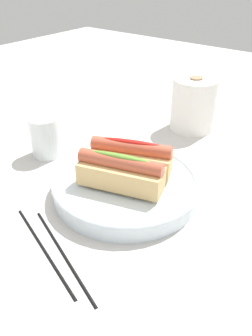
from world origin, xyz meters
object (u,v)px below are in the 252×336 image
object	(u,v)px
hotdog_back	(131,157)
chopstick_near	(63,253)
chopstick_far	(44,249)
water_glass	(46,138)
serving_bowl	(126,185)
paper_towel_roll	(193,104)
hotdog_front	(120,172)

from	to	relation	value
hotdog_back	chopstick_near	bearing A→B (deg)	-82.23
hotdog_back	chopstick_far	world-z (taller)	hotdog_back
hotdog_back	water_glass	xyz separation A→B (m)	(-0.22, -0.02, -0.02)
serving_bowl	chopstick_near	world-z (taller)	serving_bowl
serving_bowl	water_glass	bearing A→B (deg)	177.92
serving_bowl	chopstick_far	xyz separation A→B (m)	(-0.01, -0.19, -0.02)
hotdog_back	chopstick_far	bearing A→B (deg)	-90.45
serving_bowl	hotdog_back	size ratio (longest dim) A/B	1.74
paper_towel_roll	chopstick_near	bearing A→B (deg)	-83.26
hotdog_back	paper_towel_roll	distance (m)	0.30
chopstick_near	paper_towel_roll	bearing A→B (deg)	117.43
chopstick_far	serving_bowl	bearing A→B (deg)	105.58
serving_bowl	hotdog_back	bearing A→B (deg)	107.52
water_glass	chopstick_near	bearing A→B (deg)	-37.26
hotdog_back	chopstick_far	xyz separation A→B (m)	(-0.00, -0.22, -0.06)
paper_towel_roll	chopstick_near	distance (m)	0.51
hotdog_front	chopstick_near	size ratio (longest dim) A/B	0.72
water_glass	paper_towel_roll	xyz separation A→B (m)	(0.19, 0.32, 0.02)
hotdog_back	water_glass	world-z (taller)	hotdog_back
hotdog_back	chopstick_near	xyz separation A→B (m)	(0.03, -0.21, -0.06)
water_glass	paper_towel_roll	size ratio (longest dim) A/B	0.67
hotdog_back	water_glass	bearing A→B (deg)	-175.36
hotdog_front	chopstick_near	distance (m)	0.17
serving_bowl	hotdog_front	xyz separation A→B (m)	(0.01, -0.03, 0.04)
chopstick_near	hotdog_front	bearing A→B (deg)	115.01
serving_bowl	hotdog_front	distance (m)	0.05
paper_towel_roll	water_glass	bearing A→B (deg)	-120.82
chopstick_near	chopstick_far	bearing A→B (deg)	-137.51
hotdog_back	paper_towel_roll	bearing A→B (deg)	96.03
hotdog_back	paper_towel_roll	world-z (taller)	paper_towel_roll
chopstick_near	chopstick_far	xyz separation A→B (m)	(-0.03, -0.01, 0.00)
paper_towel_roll	chopstick_near	world-z (taller)	paper_towel_roll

